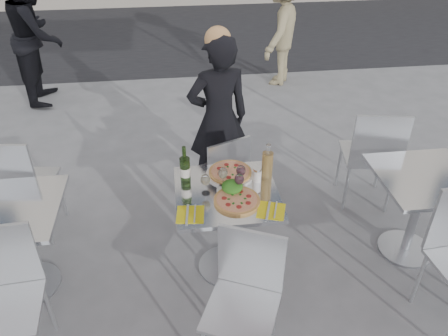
{
  "coord_description": "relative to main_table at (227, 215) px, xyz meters",
  "views": [
    {
      "loc": [
        -0.33,
        -2.43,
        2.59
      ],
      "look_at": [
        0.0,
        0.15,
        0.85
      ],
      "focal_mm": 35.0,
      "sensor_mm": 36.0,
      "label": 1
    }
  ],
  "objects": [
    {
      "name": "side_chair_rfar",
      "position": [
        1.37,
        0.62,
        0.05
      ],
      "size": [
        0.53,
        0.54,
        1.0
      ],
      "rotation": [
        0.0,
        0.0,
        2.96
      ],
      "color": "silver",
      "rests_on": "ground"
    },
    {
      "name": "side_table_right",
      "position": [
        1.5,
        0.0,
        0.0
      ],
      "size": [
        0.72,
        0.72,
        0.75
      ],
      "color": "#B7BABF",
      "rests_on": "ground"
    },
    {
      "name": "side_chair_lnear",
      "position": [
        -1.41,
        -0.52,
        0.02
      ],
      "size": [
        0.46,
        0.47,
        0.94
      ],
      "rotation": [
        0.0,
        0.0,
        0.08
      ],
      "color": "silver",
      "rests_on": "ground"
    },
    {
      "name": "street_asphalt",
      "position": [
        0.0,
        6.5,
        -0.54
      ],
      "size": [
        24.0,
        5.0,
        0.0
      ],
      "primitive_type": "cube",
      "color": "black",
      "rests_on": "ground"
    },
    {
      "name": "side_chair_lfar",
      "position": [
        -1.6,
        0.55,
        0.05
      ],
      "size": [
        0.51,
        0.52,
        1.0
      ],
      "rotation": [
        0.0,
        0.0,
        3.01
      ],
      "color": "silver",
      "rests_on": "ground"
    },
    {
      "name": "wineglass_white_a",
      "position": [
        -0.15,
        -0.0,
        0.32
      ],
      "size": [
        0.07,
        0.07,
        0.16
      ],
      "color": "white",
      "rests_on": "main_table"
    },
    {
      "name": "side_table_left",
      "position": [
        -1.5,
        0.0,
        0.0
      ],
      "size": [
        0.72,
        0.72,
        0.75
      ],
      "color": "#B7BABF",
      "rests_on": "ground"
    },
    {
      "name": "ground",
      "position": [
        0.0,
        0.0,
        -0.54
      ],
      "size": [
        80.0,
        80.0,
        0.0
      ],
      "primitive_type": "plane",
      "color": "#5E5F61"
    },
    {
      "name": "napkin_left",
      "position": [
        -0.27,
        -0.22,
        0.21
      ],
      "size": [
        0.2,
        0.2,
        0.01
      ],
      "rotation": [
        0.0,
        0.0,
        -0.11
      ],
      "color": "yellow",
      "rests_on": "main_table"
    },
    {
      "name": "sugar_shaker",
      "position": [
        0.23,
        0.1,
        0.26
      ],
      "size": [
        0.06,
        0.06,
        0.11
      ],
      "color": "white",
      "rests_on": "main_table"
    },
    {
      "name": "chair_far",
      "position": [
        0.05,
        0.61,
        -0.03
      ],
      "size": [
        0.51,
        0.52,
        0.85
      ],
      "rotation": [
        0.0,
        0.0,
        3.53
      ],
      "color": "silver",
      "rests_on": "ground"
    },
    {
      "name": "main_table",
      "position": [
        0.0,
        0.0,
        0.0
      ],
      "size": [
        0.72,
        0.72,
        0.75
      ],
      "color": "#B7BABF",
      "rests_on": "ground"
    },
    {
      "name": "wineglass_red_b",
      "position": [
        0.11,
        0.08,
        0.32
      ],
      "size": [
        0.07,
        0.07,
        0.16
      ],
      "color": "white",
      "rests_on": "main_table"
    },
    {
      "name": "pizza_near",
      "position": [
        0.05,
        -0.12,
        0.22
      ],
      "size": [
        0.32,
        0.32,
        0.02
      ],
      "color": "#DEA456",
      "rests_on": "main_table"
    },
    {
      "name": "salad_plate",
      "position": [
        0.04,
        -0.01,
        0.25
      ],
      "size": [
        0.22,
        0.22,
        0.09
      ],
      "color": "white",
      "rests_on": "main_table"
    },
    {
      "name": "chair_near",
      "position": [
        0.02,
        -0.7,
        -0.0
      ],
      "size": [
        0.55,
        0.56,
        0.91
      ],
      "rotation": [
        0.0,
        0.0,
        -0.43
      ],
      "color": "silver",
      "rests_on": "ground"
    },
    {
      "name": "carafe",
      "position": [
        0.31,
        0.12,
        0.33
      ],
      "size": [
        0.08,
        0.08,
        0.29
      ],
      "color": "tan",
      "rests_on": "main_table"
    },
    {
      "name": "wine_bottle",
      "position": [
        -0.28,
        0.16,
        0.32
      ],
      "size": [
        0.07,
        0.08,
        0.29
      ],
      "color": "#375B22",
      "rests_on": "main_table"
    },
    {
      "name": "woman_diner",
      "position": [
        0.06,
        1.05,
        0.24
      ],
      "size": [
        0.63,
        0.47,
        1.56
      ],
      "primitive_type": "imported",
      "rotation": [
        0.0,
        0.0,
        3.33
      ],
      "color": "black",
      "rests_on": "ground"
    },
    {
      "name": "pizza_far",
      "position": [
        0.05,
        0.21,
        0.23
      ],
      "size": [
        0.36,
        0.36,
        0.03
      ],
      "color": "white",
      "rests_on": "main_table"
    },
    {
      "name": "wineglass_red_a",
      "position": [
        0.08,
        -0.02,
        0.32
      ],
      "size": [
        0.07,
        0.07,
        0.16
      ],
      "color": "white",
      "rests_on": "main_table"
    },
    {
      "name": "pedestrian_b",
      "position": [
        1.25,
        3.65,
        0.25
      ],
      "size": [
        1.01,
        1.18,
        1.59
      ],
      "primitive_type": "imported",
      "rotation": [
        0.0,
        0.0,
        4.21
      ],
      "color": "#978961",
      "rests_on": "ground"
    },
    {
      "name": "napkin_right",
      "position": [
        0.26,
        -0.25,
        0.21
      ],
      "size": [
        0.23,
        0.23,
        0.01
      ],
      "rotation": [
        0.0,
        0.0,
        -0.33
      ],
      "color": "yellow",
      "rests_on": "main_table"
    },
    {
      "name": "wineglass_white_b",
      "position": [
        -0.02,
        0.07,
        0.32
      ],
      "size": [
        0.07,
        0.07,
        0.16
      ],
      "color": "white",
      "rests_on": "main_table"
    },
    {
      "name": "pedestrian_a",
      "position": [
        -2.03,
        3.49,
        0.34
      ],
      "size": [
        0.7,
        0.88,
        1.77
      ],
      "primitive_type": "imported",
      "rotation": [
        0.0,
        0.0,
        1.6
      ],
      "color": "black",
      "rests_on": "ground"
    }
  ]
}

